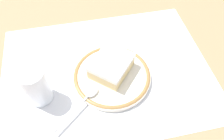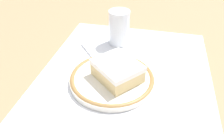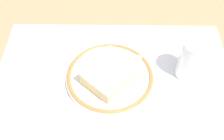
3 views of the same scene
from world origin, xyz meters
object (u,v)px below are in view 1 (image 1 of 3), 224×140
(spoon, at_px, (86,98))
(cup, at_px, (37,87))
(cake_slice, at_px, (111,66))
(plate, at_px, (112,76))

(spoon, distance_m, cup, 0.12)
(cake_slice, xyz_separation_m, cup, (-0.18, -0.03, 0.01))
(cake_slice, height_order, spoon, cake_slice)
(spoon, bearing_deg, plate, 37.27)
(plate, relative_size, cake_slice, 1.51)
(plate, bearing_deg, spoon, -142.73)
(cake_slice, bearing_deg, cup, -169.84)
(cake_slice, relative_size, cup, 1.32)
(spoon, height_order, cup, cup)
(plate, height_order, cup, cup)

